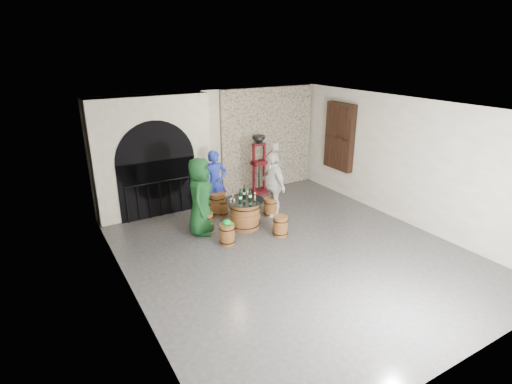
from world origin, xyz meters
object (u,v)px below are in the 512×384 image
barrel_stool_near_left (227,234)px  wine_bottle_center (250,195)px  barrel_stool_far (222,207)px  person_green (200,196)px  wine_bottle_left (240,196)px  barrel_stool_right (271,207)px  person_blue (216,182)px  barrel_stool_left (206,223)px  corking_press (259,160)px  wine_bottle_right (244,192)px  side_barrel (217,204)px  barrel_table (245,214)px  person_white (273,185)px  barrel_stool_near_right (280,226)px

barrel_stool_near_left → wine_bottle_center: wine_bottle_center is taller
barrel_stool_far → person_green: person_green is taller
wine_bottle_left → wine_bottle_center: (0.27, -0.02, 0.00)m
barrel_stool_far → barrel_stool_right: same height
barrel_stool_right → person_blue: person_blue is taller
barrel_stool_left → barrel_stool_right: (1.93, 0.04, 0.00)m
wine_bottle_center → corking_press: size_ratio=0.18×
barrel_stool_left → corking_press: bearing=34.1°
wine_bottle_right → corking_press: corking_press is taller
barrel_stool_left → wine_bottle_left: 1.07m
barrel_stool_right → wine_bottle_right: (-0.86, -0.07, 0.62)m
wine_bottle_left → wine_bottle_right: 0.33m
person_green → corking_press: 3.19m
side_barrel → corking_press: (1.88, 0.92, 0.74)m
barrel_table → barrel_stool_near_left: 1.00m
barrel_stool_near_left → person_blue: person_blue is taller
wine_bottle_left → side_barrel: wine_bottle_left is taller
person_white → wine_bottle_center: 0.97m
wine_bottle_right → corking_press: size_ratio=0.18×
barrel_stool_near_right → wine_bottle_right: bearing=111.6°
barrel_stool_near_left → barrel_stool_near_right: bearing=-11.1°
person_white → barrel_stool_right: bearing=-73.6°
wine_bottle_center → corking_press: 2.52m
barrel_table → wine_bottle_left: 0.52m
barrel_table → barrel_stool_right: (0.96, 0.27, -0.12)m
wine_bottle_left → wine_bottle_right: same height
barrel_stool_near_left → barrel_stool_right: bearing=26.2°
barrel_table → barrel_stool_near_right: barrel_table is taller
barrel_stool_right → wine_bottle_left: bearing=-164.4°
barrel_stool_near_left → corking_press: (2.41, 2.58, 0.81)m
wine_bottle_center → barrel_stool_near_right: bearing=-64.2°
barrel_stool_right → side_barrel: 1.46m
person_green → wine_bottle_left: bearing=-74.0°
person_green → person_white: size_ratio=1.10×
barrel_stool_left → side_barrel: side_barrel is taller
person_white → corking_press: size_ratio=0.97×
barrel_stool_right → person_green: person_green is taller
wine_bottle_center → wine_bottle_right: (-0.03, 0.25, 0.00)m
wine_bottle_right → corking_press: (1.51, 1.78, 0.18)m
barrel_stool_far → barrel_stool_near_right: (0.69, -1.83, 0.00)m
barrel_stool_near_right → person_blue: bearing=109.6°
person_green → person_white: 2.11m
barrel_stool_near_right → person_green: person_green is taller
barrel_stool_left → person_blue: bearing=52.7°
person_white → person_green: bearing=-88.6°
wine_bottle_right → side_barrel: bearing=113.3°
barrel_stool_left → wine_bottle_left: bearing=-17.8°
barrel_stool_right → wine_bottle_center: wine_bottle_center is taller
person_green → side_barrel: person_green is taller
wine_bottle_right → barrel_stool_right: bearing=4.8°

